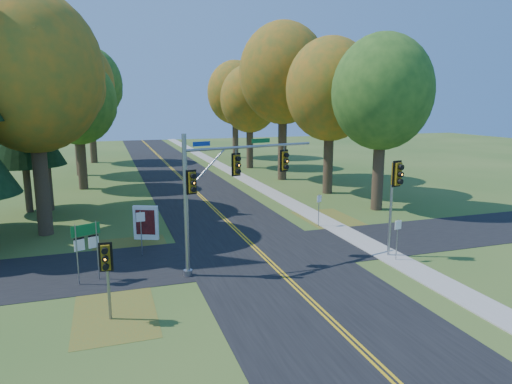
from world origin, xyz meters
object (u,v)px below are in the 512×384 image
object	(u,v)px
east_signal_pole	(396,185)
info_kiosk	(146,223)
traffic_mast	(221,183)
route_sign_cluster	(86,241)

from	to	relation	value
east_signal_pole	info_kiosk	bearing A→B (deg)	135.82
east_signal_pole	info_kiosk	size ratio (longest dim) A/B	2.50
traffic_mast	east_signal_pole	bearing A→B (deg)	-21.91
info_kiosk	traffic_mast	bearing A→B (deg)	-40.05
traffic_mast	info_kiosk	bearing A→B (deg)	102.26
traffic_mast	route_sign_cluster	size ratio (longest dim) A/B	2.57
route_sign_cluster	info_kiosk	size ratio (longest dim) A/B	1.36
east_signal_pole	route_sign_cluster	bearing A→B (deg)	161.83
traffic_mast	info_kiosk	size ratio (longest dim) A/B	3.48
east_signal_pole	route_sign_cluster	distance (m)	14.93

